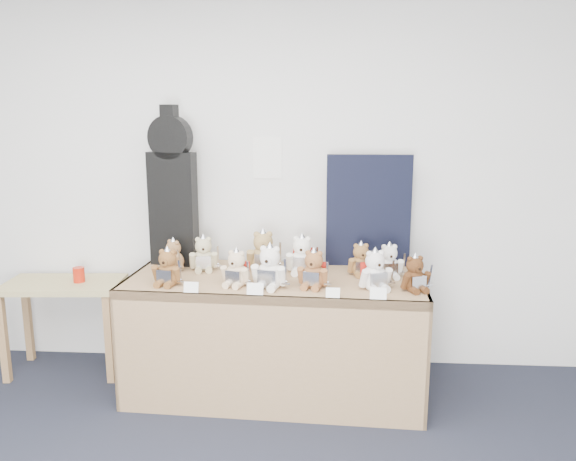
# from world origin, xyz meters

# --- Properties ---
(room_shell) EXTENTS (6.00, 6.00, 6.00)m
(room_shell) POSITION_xyz_m (0.36, 2.49, 1.56)
(room_shell) COLOR silver
(room_shell) RESTS_ON floor
(display_table) EXTENTS (1.99, 0.90, 0.81)m
(display_table) POSITION_xyz_m (0.46, 1.90, 0.64)
(display_table) COLOR #91704A
(display_table) RESTS_ON floor
(side_table) EXTENTS (0.85, 0.51, 0.69)m
(side_table) POSITION_xyz_m (-1.10, 2.19, 0.56)
(side_table) COLOR #94844F
(side_table) RESTS_ON floor
(guitar_case) EXTENTS (0.36, 0.17, 1.13)m
(guitar_case) POSITION_xyz_m (-0.29, 2.26, 1.37)
(guitar_case) COLOR black
(guitar_case) RESTS_ON display_table
(navy_board) EXTENTS (0.59, 0.02, 0.79)m
(navy_board) POSITION_xyz_m (1.09, 2.32, 1.21)
(navy_board) COLOR black
(navy_board) RESTS_ON display_table
(red_cup) EXTENTS (0.08, 0.08, 0.11)m
(red_cup) POSITION_xyz_m (-0.98, 2.20, 0.74)
(red_cup) COLOR red
(red_cup) RESTS_ON side_table
(teddy_front_far_left) EXTENTS (0.22, 0.19, 0.26)m
(teddy_front_far_left) POSITION_xyz_m (-0.20, 1.77, 0.92)
(teddy_front_far_left) COLOR brown
(teddy_front_far_left) RESTS_ON display_table
(teddy_front_left) EXTENTS (0.21, 0.20, 0.26)m
(teddy_front_left) POSITION_xyz_m (0.24, 1.78, 0.92)
(teddy_front_left) COLOR beige
(teddy_front_left) RESTS_ON display_table
(teddy_front_centre) EXTENTS (0.25, 0.22, 0.30)m
(teddy_front_centre) POSITION_xyz_m (0.45, 1.75, 0.94)
(teddy_front_centre) COLOR white
(teddy_front_centre) RESTS_ON display_table
(teddy_front_right) EXTENTS (0.22, 0.20, 0.27)m
(teddy_front_right) POSITION_xyz_m (0.72, 1.78, 0.92)
(teddy_front_right) COLOR brown
(teddy_front_right) RESTS_ON display_table
(teddy_front_far_right) EXTENTS (0.23, 0.22, 0.28)m
(teddy_front_far_right) POSITION_xyz_m (1.10, 1.77, 0.92)
(teddy_front_far_right) COLOR silver
(teddy_front_far_right) RESTS_ON display_table
(teddy_front_end) EXTENTS (0.21, 0.19, 0.25)m
(teddy_front_end) POSITION_xyz_m (1.34, 1.75, 0.91)
(teddy_front_end) COLOR #4E2F1A
(teddy_front_end) RESTS_ON display_table
(teddy_back_left) EXTENTS (0.23, 0.20, 0.27)m
(teddy_back_left) POSITION_xyz_m (-0.05, 2.12, 0.92)
(teddy_back_left) COLOR #BBB089
(teddy_back_left) RESTS_ON display_table
(teddy_back_centre_left) EXTENTS (0.26, 0.22, 0.32)m
(teddy_back_centre_left) POSITION_xyz_m (0.37, 2.13, 0.94)
(teddy_back_centre_left) COLOR #A48552
(teddy_back_centre_left) RESTS_ON display_table
(teddy_back_centre_right) EXTENTS (0.24, 0.20, 0.29)m
(teddy_back_centre_right) POSITION_xyz_m (0.63, 2.10, 0.93)
(teddy_back_centre_right) COLOR white
(teddy_back_centre_right) RESTS_ON display_table
(teddy_back_right) EXTENTS (0.21, 0.18, 0.25)m
(teddy_back_right) POSITION_xyz_m (1.03, 2.08, 0.91)
(teddy_back_right) COLOR brown
(teddy_back_right) RESTS_ON display_table
(teddy_back_end) EXTENTS (0.21, 0.18, 0.26)m
(teddy_back_end) POSITION_xyz_m (1.21, 2.03, 0.92)
(teddy_back_end) COLOR silver
(teddy_back_end) RESTS_ON display_table
(teddy_back_far_left) EXTENTS (0.20, 0.20, 0.24)m
(teddy_back_far_left) POSITION_xyz_m (-0.26, 2.11, 0.91)
(teddy_back_far_left) COLOR #9F734A
(teddy_back_far_left) RESTS_ON display_table
(entry_card_a) EXTENTS (0.09, 0.02, 0.06)m
(entry_card_a) POSITION_xyz_m (-0.02, 1.61, 0.85)
(entry_card_a) COLOR white
(entry_card_a) RESTS_ON display_table
(entry_card_b) EXTENTS (0.10, 0.03, 0.07)m
(entry_card_b) POSITION_xyz_m (0.38, 1.59, 0.85)
(entry_card_b) COLOR white
(entry_card_b) RESTS_ON display_table
(entry_card_c) EXTENTS (0.08, 0.02, 0.06)m
(entry_card_c) POSITION_xyz_m (0.84, 1.57, 0.85)
(entry_card_c) COLOR white
(entry_card_c) RESTS_ON display_table
(entry_card_d) EXTENTS (0.10, 0.03, 0.07)m
(entry_card_d) POSITION_xyz_m (1.10, 1.56, 0.85)
(entry_card_d) COLOR white
(entry_card_d) RESTS_ON display_table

